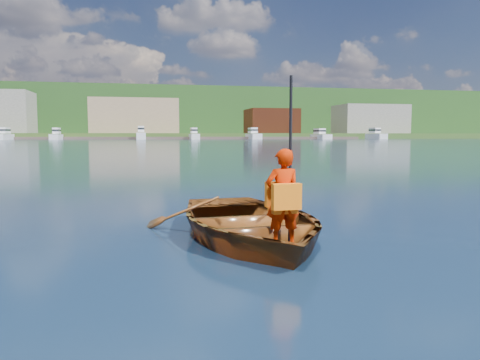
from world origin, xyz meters
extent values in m
plane|color=#0E1C46|center=(0.00, 0.00, 0.00)|extent=(600.00, 600.00, 0.00)
imported|color=brown|center=(-0.44, 0.50, 0.23)|extent=(2.86, 3.83, 0.76)
imported|color=#BF2000|center=(-0.22, -0.38, 0.67)|extent=(0.44, 0.30, 1.15)
cube|color=orange|center=(-0.21, -0.50, 0.70)|extent=(0.35, 0.12, 0.30)
cube|color=orange|center=(-0.23, -0.26, 0.70)|extent=(0.34, 0.10, 0.30)
cube|color=orange|center=(-0.22, -0.38, 0.52)|extent=(0.32, 0.24, 0.05)
cylinder|color=black|center=(-0.08, -0.22, 1.10)|extent=(0.04, 0.04, 2.00)
cube|color=#3D5D26|center=(0.00, 190.00, 1.00)|extent=(400.00, 80.00, 2.00)
cube|color=#2D4A1E|center=(0.00, 240.00, 11.00)|extent=(400.00, 100.00, 22.00)
cube|color=brown|center=(-10.96, 148.00, 0.40)|extent=(159.93, 14.14, 0.80)
cube|color=tan|center=(-5.00, 165.00, 8.00)|extent=(30.00, 16.00, 12.00)
cube|color=brown|center=(45.00, 165.00, 6.50)|extent=(18.00, 16.00, 9.00)
cube|color=gray|center=(85.00, 165.00, 7.50)|extent=(26.00, 16.00, 11.00)
cube|color=white|center=(-42.45, 143.00, 0.73)|extent=(3.32, 11.86, 1.83)
cube|color=white|center=(-42.45, 144.19, 2.73)|extent=(2.32, 5.34, 1.80)
cube|color=black|center=(-42.45, 144.19, 2.83)|extent=(2.39, 5.57, 0.50)
cube|color=white|center=(-27.69, 143.00, 0.71)|extent=(2.57, 9.16, 1.77)
cube|color=white|center=(-27.69, 143.92, 2.67)|extent=(1.80, 4.12, 1.80)
cube|color=black|center=(-27.69, 143.92, 2.77)|extent=(1.85, 4.31, 0.50)
cube|color=white|center=(-2.77, 143.00, 0.95)|extent=(2.77, 9.88, 2.36)
cube|color=white|center=(-2.77, 143.99, 3.26)|extent=(1.94, 4.44, 1.80)
cube|color=black|center=(-2.77, 143.99, 3.36)|extent=(1.99, 4.64, 0.50)
cube|color=white|center=(13.67, 143.00, 0.77)|extent=(2.63, 9.41, 1.92)
cube|color=white|center=(13.67, 143.94, 2.82)|extent=(1.84, 4.23, 1.80)
cube|color=black|center=(13.67, 143.94, 2.92)|extent=(1.90, 4.42, 0.50)
cube|color=white|center=(32.99, 143.00, 0.80)|extent=(3.12, 11.13, 1.99)
cube|color=white|center=(32.99, 144.11, 2.89)|extent=(2.18, 5.01, 1.80)
cube|color=black|center=(32.99, 144.11, 2.99)|extent=(2.24, 5.23, 0.50)
cube|color=white|center=(56.14, 143.00, 0.71)|extent=(3.35, 11.95, 1.78)
cube|color=white|center=(56.14, 144.19, 2.68)|extent=(2.34, 5.38, 1.80)
cube|color=black|center=(56.14, 144.19, 2.78)|extent=(2.41, 5.62, 0.50)
cube|color=white|center=(76.25, 143.00, 0.83)|extent=(2.99, 10.67, 2.07)
cube|color=white|center=(76.25, 144.07, 2.97)|extent=(2.09, 4.80, 1.80)
cube|color=black|center=(76.25, 144.07, 3.07)|extent=(2.15, 5.01, 0.50)
cylinder|color=#382314|center=(-7.59, 228.00, 11.21)|extent=(0.80, 0.80, 3.22)
sphere|color=#275319|center=(-7.59, 228.00, 15.50)|extent=(6.01, 6.01, 6.01)
cylinder|color=#382314|center=(22.53, 256.25, 16.98)|extent=(0.80, 0.80, 3.47)
sphere|color=#275319|center=(22.53, 256.25, 21.60)|extent=(6.47, 6.47, 6.47)
cylinder|color=#382314|center=(8.16, 244.06, 14.83)|extent=(0.80, 0.80, 4.03)
sphere|color=#275319|center=(8.16, 244.06, 20.20)|extent=(7.52, 7.52, 7.52)
cylinder|color=#382314|center=(52.92, 224.25, 10.39)|extent=(0.80, 0.80, 3.08)
sphere|color=#275319|center=(52.92, 224.25, 14.49)|extent=(5.74, 5.74, 5.74)
cylinder|color=#382314|center=(7.64, 260.22, 17.86)|extent=(0.80, 0.80, 3.63)
sphere|color=#275319|center=(7.64, 260.22, 22.70)|extent=(6.77, 6.77, 6.77)
cylinder|color=#382314|center=(61.65, 199.89, 5.54)|extent=(0.80, 0.80, 3.12)
sphere|color=#275319|center=(61.65, 199.89, 9.70)|extent=(5.82, 5.82, 5.82)
cylinder|color=#382314|center=(-28.69, 230.22, 11.95)|extent=(0.80, 0.80, 3.82)
sphere|color=#275319|center=(-28.69, 230.22, 17.04)|extent=(7.12, 7.12, 7.12)
cylinder|color=#382314|center=(38.17, 267.53, 19.16)|extent=(0.80, 0.80, 3.30)
sphere|color=#275319|center=(38.17, 267.53, 23.56)|extent=(6.17, 6.17, 6.17)
cylinder|color=#382314|center=(-63.66, 232.90, 12.12)|extent=(0.80, 0.80, 3.08)
sphere|color=#275319|center=(-63.66, 232.90, 16.22)|extent=(5.74, 5.74, 5.74)
cylinder|color=#382314|center=(-28.09, 259.16, 17.62)|extent=(0.80, 0.80, 3.58)
sphere|color=#275319|center=(-28.09, 259.16, 22.40)|extent=(6.69, 6.69, 6.69)
cylinder|color=#382314|center=(5.76, 259.30, 17.69)|extent=(0.80, 0.80, 3.66)
sphere|color=#275319|center=(5.76, 259.30, 22.57)|extent=(6.84, 6.84, 6.84)
cylinder|color=#382314|center=(80.29, 249.33, 15.46)|extent=(0.80, 0.80, 3.19)
sphere|color=#275319|center=(80.29, 249.33, 19.72)|extent=(5.96, 5.96, 5.96)
cylinder|color=#382314|center=(-55.57, 276.79, 20.72)|extent=(0.80, 0.80, 2.73)
sphere|color=#275319|center=(-55.57, 276.79, 24.36)|extent=(5.09, 5.09, 5.09)
cylinder|color=#382314|center=(13.53, 277.66, 21.45)|extent=(0.80, 0.80, 3.83)
sphere|color=#275319|center=(13.53, 277.66, 26.55)|extent=(7.15, 7.15, 7.15)
cylinder|color=#382314|center=(114.72, 241.25, 14.18)|extent=(0.80, 0.80, 3.87)
sphere|color=#275319|center=(114.72, 241.25, 19.34)|extent=(7.22, 7.22, 7.22)
camera|label=1|loc=(-1.79, -5.59, 1.40)|focal=35.00mm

